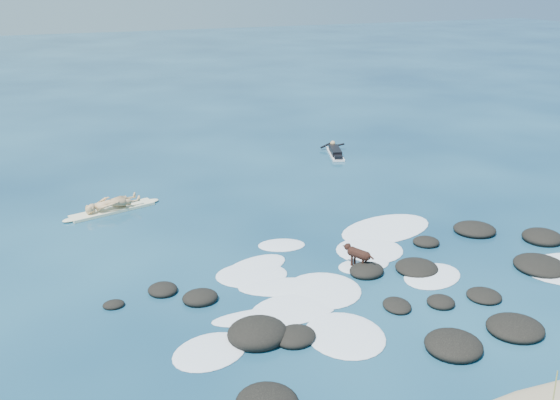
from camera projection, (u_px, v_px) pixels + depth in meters
name	position (u px, v px, depth m)	size (l,w,h in m)	color
ground	(364.00, 270.00, 17.77)	(160.00, 160.00, 0.00)	#0A2642
reef_rocks	(412.00, 294.00, 16.21)	(14.24, 7.14, 0.58)	black
breaking_foam	(373.00, 275.00, 17.44)	(13.85, 7.86, 0.12)	white
standing_surfer_rig	(111.00, 190.00, 21.82)	(3.56, 1.37, 2.05)	#EFEABF
paddling_surfer_rig	(335.00, 152.00, 28.91)	(1.50, 2.60, 0.46)	white
dog	(357.00, 254.00, 17.71)	(0.57, 1.03, 0.69)	black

